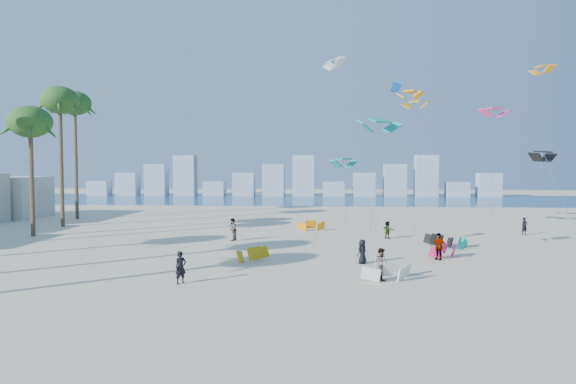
{
  "coord_description": "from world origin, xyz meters",
  "views": [
    {
      "loc": [
        5.6,
        -19.68,
        6.48
      ],
      "look_at": [
        3.0,
        16.0,
        4.5
      ],
      "focal_mm": 30.86,
      "sensor_mm": 36.0,
      "label": 1
    }
  ],
  "objects": [
    {
      "name": "ground",
      "position": [
        0.0,
        0.0,
        0.0
      ],
      "size": [
        220.0,
        220.0,
        0.0
      ],
      "primitive_type": "plane",
      "color": "beige",
      "rests_on": "ground"
    },
    {
      "name": "ocean",
      "position": [
        0.0,
        72.0,
        0.01
      ],
      "size": [
        220.0,
        220.0,
        0.0
      ],
      "primitive_type": "plane",
      "color": "navy",
      "rests_on": "ground"
    },
    {
      "name": "kitesurfer_near",
      "position": [
        -2.17,
        6.45,
        0.89
      ],
      "size": [
        0.76,
        0.76,
        1.78
      ],
      "primitive_type": "imported",
      "rotation": [
        0.0,
        0.0,
        0.77
      ],
      "color": "black",
      "rests_on": "ground"
    },
    {
      "name": "kitesurfer_mid",
      "position": [
        8.82,
        8.16,
        0.9
      ],
      "size": [
        1.03,
        1.1,
        1.81
      ],
      "primitive_type": "imported",
      "rotation": [
        0.0,
        0.0,
        2.08
      ],
      "color": "gray",
      "rests_on": "ground"
    },
    {
      "name": "kitesurfers_far",
      "position": [
        11.24,
        17.59,
        0.87
      ],
      "size": [
        27.04,
        17.33,
        1.92
      ],
      "color": "black",
      "rests_on": "ground"
    },
    {
      "name": "grounded_kites",
      "position": [
        9.22,
        17.06,
        0.44
      ],
      "size": [
        17.25,
        22.52,
        0.93
      ],
      "color": "#DB9E0B",
      "rests_on": "ground"
    },
    {
      "name": "flying_kites",
      "position": [
        17.12,
        23.16,
        11.44
      ],
      "size": [
        27.38,
        25.46,
        17.08
      ],
      "color": "#0DA390",
      "rests_on": "ground"
    },
    {
      "name": "distant_skyline",
      "position": [
        -1.19,
        82.0,
        3.09
      ],
      "size": [
        85.0,
        3.0,
        8.4
      ],
      "color": "#9EADBF",
      "rests_on": "ground"
    }
  ]
}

